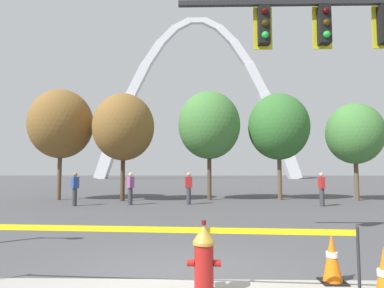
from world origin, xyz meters
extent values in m
plane|color=#474749|center=(0.00, 0.00, 0.00)|extent=(240.00, 240.00, 0.00)
cylinder|color=maroon|center=(0.39, -0.65, 0.36)|extent=(0.26, 0.26, 0.62)
cylinder|color=#A8842D|center=(0.39, -0.65, 0.69)|extent=(0.30, 0.30, 0.04)
cone|color=#A8842D|center=(0.39, -0.65, 0.82)|extent=(0.30, 0.30, 0.22)
cylinder|color=#5E0F0D|center=(0.39, -0.65, 0.96)|extent=(0.06, 0.06, 0.06)
cylinder|color=maroon|center=(0.21, -0.65, 0.42)|extent=(0.10, 0.09, 0.09)
cylinder|color=maroon|center=(0.57, -0.65, 0.42)|extent=(0.10, 0.09, 0.09)
cylinder|color=maroon|center=(0.39, -0.45, 0.33)|extent=(0.13, 0.14, 0.13)
cylinder|color=#5E0F0D|center=(0.39, -0.37, 0.33)|extent=(0.15, 0.03, 0.15)
cylinder|color=#232326|center=(2.42, -0.75, 0.46)|extent=(0.04, 0.04, 0.93)
cube|color=yellow|center=(-0.34, -0.56, 0.85)|extent=(5.51, 0.39, 0.08)
cube|color=black|center=(2.32, -0.12, 0.01)|extent=(0.36, 0.36, 0.03)
cone|color=orange|center=(2.32, -0.12, 0.38)|extent=(0.28, 0.28, 0.70)
cylinder|color=white|center=(2.32, -0.12, 0.42)|extent=(0.17, 0.17, 0.08)
cube|color=#232326|center=(3.65, 2.27, 5.60)|extent=(7.60, 0.12, 0.12)
cube|color=gold|center=(4.65, 2.41, 5.05)|extent=(0.44, 0.03, 1.04)
cube|color=black|center=(3.25, 2.27, 5.05)|extent=(0.26, 0.24, 0.90)
cube|color=gold|center=(3.25, 2.41, 5.05)|extent=(0.44, 0.03, 1.04)
sphere|color=#360606|center=(3.25, 2.14, 5.33)|extent=(0.16, 0.16, 0.16)
sphere|color=#392706|center=(3.25, 2.14, 5.05)|extent=(0.16, 0.16, 0.16)
sphere|color=green|center=(3.25, 2.14, 4.77)|extent=(0.16, 0.16, 0.16)
cube|color=black|center=(1.85, 2.27, 5.05)|extent=(0.26, 0.24, 0.90)
cube|color=gold|center=(1.85, 2.41, 5.05)|extent=(0.44, 0.03, 1.04)
sphere|color=#360606|center=(1.85, 2.14, 5.33)|extent=(0.16, 0.16, 0.16)
sphere|color=#392706|center=(1.85, 2.14, 5.05)|extent=(0.16, 0.16, 0.16)
sphere|color=green|center=(1.85, 2.14, 4.77)|extent=(0.16, 0.16, 0.16)
cube|color=silver|center=(-19.37, 65.85, 5.02)|extent=(5.55, 2.40, 10.87)
cube|color=silver|center=(-16.14, 65.85, 14.22)|extent=(5.31, 2.19, 9.25)
cube|color=silver|center=(-12.91, 65.85, 21.75)|extent=(5.05, 1.98, 7.64)
cube|color=silver|center=(-9.68, 65.85, 27.60)|extent=(4.77, 1.77, 6.06)
cube|color=silver|center=(-6.46, 65.85, 31.78)|extent=(4.42, 1.55, 4.50)
cube|color=silver|center=(-3.23, 65.85, 34.29)|extent=(3.93, 1.34, 2.91)
cube|color=silver|center=(0.00, 65.85, 35.13)|extent=(3.33, 1.13, 1.13)
cube|color=silver|center=(3.23, 65.85, 34.29)|extent=(3.93, 1.34, 2.91)
cube|color=silver|center=(6.46, 65.85, 31.78)|extent=(4.42, 1.55, 4.50)
cube|color=silver|center=(9.68, 65.85, 27.60)|extent=(4.77, 1.77, 6.06)
cube|color=silver|center=(12.91, 65.85, 21.75)|extent=(5.05, 1.98, 7.64)
cube|color=silver|center=(16.14, 65.85, 14.22)|extent=(5.31, 2.19, 9.25)
cube|color=silver|center=(19.37, 65.85, 5.02)|extent=(5.55, 2.40, 10.87)
cylinder|color=brown|center=(-7.79, 13.86, 1.39)|extent=(0.24, 0.24, 2.77)
ellipsoid|color=brown|center=(-7.79, 13.86, 4.44)|extent=(3.70, 3.70, 4.07)
cylinder|color=#473323|center=(-3.93, 13.23, 1.30)|extent=(0.24, 0.24, 2.60)
ellipsoid|color=brown|center=(-3.93, 13.23, 4.16)|extent=(3.46, 3.46, 3.81)
cylinder|color=brown|center=(0.94, 14.03, 1.36)|extent=(0.24, 0.24, 2.73)
ellipsoid|color=#427A38|center=(0.94, 14.03, 4.36)|extent=(3.64, 3.64, 4.00)
cylinder|color=brown|center=(5.06, 14.21, 1.34)|extent=(0.24, 0.24, 2.68)
ellipsoid|color=#336B2D|center=(5.06, 14.21, 4.28)|extent=(3.57, 3.57, 3.93)
cylinder|color=brown|center=(9.29, 13.77, 1.19)|extent=(0.24, 0.24, 2.39)
ellipsoid|color=#427A38|center=(9.29, 13.77, 3.82)|extent=(3.18, 3.18, 3.50)
cylinder|color=#38383D|center=(-0.18, 11.39, 0.42)|extent=(0.22, 0.22, 0.84)
cube|color=#B22323|center=(-0.18, 11.39, 1.11)|extent=(0.37, 0.26, 0.54)
sphere|color=tan|center=(-0.18, 11.39, 1.49)|extent=(0.20, 0.20, 0.20)
cylinder|color=#38383D|center=(6.17, 10.66, 0.42)|extent=(0.22, 0.22, 0.84)
cube|color=#B22323|center=(6.17, 10.66, 1.11)|extent=(0.24, 0.36, 0.54)
sphere|color=tan|center=(6.17, 10.66, 1.49)|extent=(0.20, 0.20, 0.20)
cylinder|color=#38383D|center=(-3.04, 11.08, 0.42)|extent=(0.22, 0.22, 0.84)
cube|color=#995193|center=(-3.04, 11.08, 1.11)|extent=(0.34, 0.39, 0.54)
sphere|color=beige|center=(-3.04, 11.08, 1.49)|extent=(0.20, 0.20, 0.20)
cylinder|color=#38383D|center=(-5.60, 10.53, 0.42)|extent=(0.22, 0.22, 0.84)
cube|color=#2D4C99|center=(-5.60, 10.53, 1.11)|extent=(0.34, 0.39, 0.54)
sphere|color=#936B4C|center=(-5.60, 10.53, 1.49)|extent=(0.20, 0.20, 0.20)
camera|label=1|loc=(0.33, -5.20, 1.66)|focal=30.83mm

